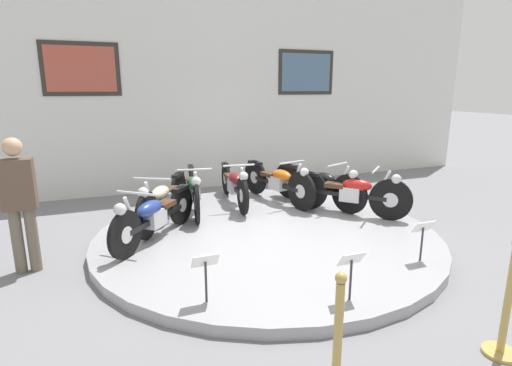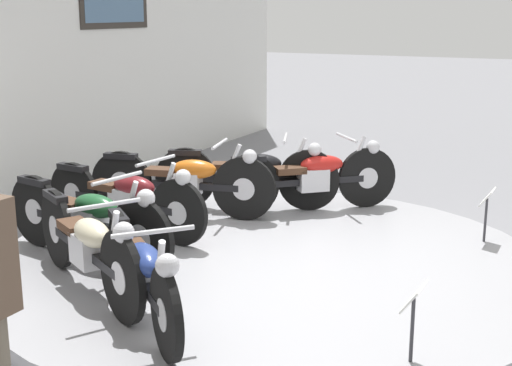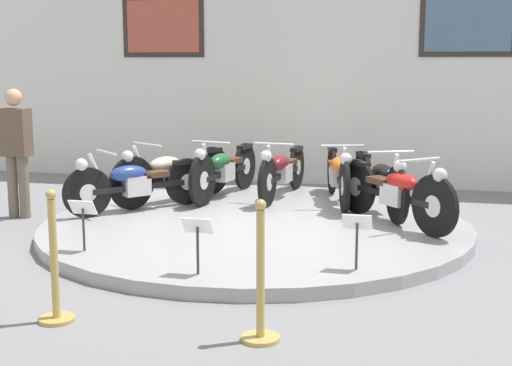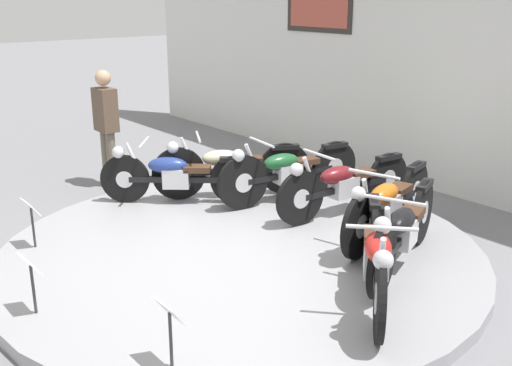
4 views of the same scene
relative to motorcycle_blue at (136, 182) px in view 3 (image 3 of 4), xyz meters
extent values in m
plane|color=slate|center=(1.57, -0.22, -0.50)|extent=(60.00, 60.00, 0.00)
cylinder|color=#99999E|center=(1.57, -0.22, -0.43)|extent=(4.91, 4.91, 0.13)
cube|color=silver|center=(1.57, 3.30, 1.79)|extent=(14.00, 0.20, 4.58)
cube|color=#2D2823|center=(-0.83, 3.19, 2.02)|extent=(1.40, 0.02, 1.00)
cube|color=#B24C3D|center=(-0.83, 3.19, 2.02)|extent=(1.24, 0.02, 0.84)
cube|color=#2D2823|center=(3.97, 3.19, 2.02)|extent=(1.40, 0.02, 1.00)
cube|color=slate|center=(3.97, 3.19, 2.02)|extent=(1.24, 0.02, 0.84)
cylinder|color=black|center=(-0.41, -0.48, -0.07)|extent=(0.43, 0.49, 0.60)
cylinder|color=silver|center=(-0.41, -0.48, -0.07)|extent=(0.19, 0.20, 0.21)
cylinder|color=black|center=(0.47, 0.55, -0.07)|extent=(0.43, 0.49, 0.60)
cylinder|color=silver|center=(0.47, 0.55, -0.07)|extent=(0.19, 0.20, 0.21)
cube|color=black|center=(0.03, 0.03, -0.07)|extent=(0.86, 0.99, 0.07)
cube|color=silver|center=(0.00, 0.00, -0.05)|extent=(0.36, 0.37, 0.24)
ellipsoid|color=navy|center=(-0.06, -0.07, 0.11)|extent=(0.48, 0.51, 0.20)
cube|color=#472D1E|center=(0.17, 0.20, 0.07)|extent=(0.36, 0.37, 0.07)
cube|color=black|center=(0.47, 0.55, 0.19)|extent=(0.31, 0.34, 0.06)
cylinder|color=silver|center=(-0.31, -0.37, 0.13)|extent=(0.20, 0.22, 0.54)
cylinder|color=silver|center=(-0.24, -0.28, 0.39)|extent=(0.43, 0.38, 0.03)
sphere|color=silver|center=(-0.45, -0.52, 0.27)|extent=(0.15, 0.15, 0.15)
cylinder|color=black|center=(-0.09, 0.10, -0.04)|extent=(0.37, 0.61, 0.67)
cylinder|color=silver|center=(-0.09, 0.10, -0.04)|extent=(0.17, 0.24, 0.23)
cylinder|color=black|center=(0.57, 1.27, -0.04)|extent=(0.37, 0.61, 0.67)
cylinder|color=silver|center=(0.57, 1.27, -0.04)|extent=(0.17, 0.24, 0.23)
cube|color=black|center=(0.24, 0.69, -0.04)|extent=(0.67, 1.12, 0.07)
cube|color=silver|center=(0.22, 0.65, -0.02)|extent=(0.33, 0.38, 0.24)
ellipsoid|color=beige|center=(0.17, 0.56, 0.14)|extent=(0.43, 0.53, 0.20)
cube|color=#472D1E|center=(0.34, 0.88, 0.10)|extent=(0.33, 0.38, 0.07)
cube|color=black|center=(0.57, 1.27, 0.25)|extent=(0.26, 0.36, 0.06)
cylinder|color=silver|center=(-0.02, 0.23, 0.16)|extent=(0.16, 0.24, 0.54)
cylinder|color=silver|center=(0.03, 0.32, 0.42)|extent=(0.49, 0.29, 0.03)
sphere|color=silver|center=(-0.12, 0.05, 0.30)|extent=(0.15, 0.15, 0.15)
cylinder|color=black|center=(0.70, 0.50, -0.04)|extent=(0.16, 0.67, 0.67)
cylinder|color=silver|center=(0.70, 0.50, -0.04)|extent=(0.10, 0.24, 0.23)
cylinder|color=black|center=(0.90, 1.83, -0.04)|extent=(0.16, 0.67, 0.67)
cylinder|color=silver|center=(0.90, 1.83, -0.04)|extent=(0.10, 0.24, 0.23)
cube|color=black|center=(0.80, 1.16, -0.04)|extent=(0.26, 1.24, 0.07)
cube|color=silver|center=(0.79, 1.12, -0.02)|extent=(0.25, 0.35, 0.24)
ellipsoid|color=#1E562D|center=(0.78, 1.02, 0.14)|extent=(0.29, 0.51, 0.20)
cube|color=#472D1E|center=(0.83, 1.38, 0.10)|extent=(0.25, 0.35, 0.07)
cube|color=black|center=(0.90, 1.83, 0.25)|extent=(0.15, 0.37, 0.06)
cylinder|color=silver|center=(0.72, 0.64, 0.16)|extent=(0.08, 0.25, 0.54)
cylinder|color=silver|center=(0.74, 0.75, 0.42)|extent=(0.54, 0.12, 0.03)
sphere|color=silver|center=(0.69, 0.44, 0.30)|extent=(0.15, 0.15, 0.15)
cylinder|color=black|center=(1.51, 0.67, -0.06)|extent=(0.11, 0.63, 0.63)
cylinder|color=silver|center=(1.51, 0.67, -0.06)|extent=(0.09, 0.23, 0.22)
cylinder|color=black|center=(1.63, 2.01, -0.06)|extent=(0.11, 0.63, 0.63)
cylinder|color=silver|center=(1.63, 2.01, -0.06)|extent=(0.09, 0.23, 0.22)
cube|color=black|center=(1.57, 1.34, -0.06)|extent=(0.19, 1.24, 0.07)
cube|color=silver|center=(1.56, 1.30, -0.04)|extent=(0.23, 0.34, 0.24)
ellipsoid|color=maroon|center=(1.56, 1.20, 0.12)|extent=(0.26, 0.50, 0.20)
cube|color=#472D1E|center=(1.59, 1.56, 0.08)|extent=(0.23, 0.34, 0.07)
cube|color=black|center=(1.63, 2.01, 0.21)|extent=(0.13, 0.37, 0.06)
cylinder|color=silver|center=(1.52, 0.81, 0.14)|extent=(0.07, 0.25, 0.54)
cylinder|color=silver|center=(1.53, 0.92, 0.40)|extent=(0.54, 0.08, 0.03)
sphere|color=silver|center=(1.50, 0.61, 0.28)|extent=(0.15, 0.15, 0.15)
cylinder|color=black|center=(2.50, 0.51, -0.04)|extent=(0.22, 0.66, 0.67)
cylinder|color=silver|center=(2.50, 0.51, -0.04)|extent=(0.12, 0.24, 0.23)
cylinder|color=black|center=(2.17, 1.82, -0.04)|extent=(0.22, 0.66, 0.67)
cylinder|color=silver|center=(2.17, 1.82, -0.04)|extent=(0.12, 0.24, 0.23)
cube|color=black|center=(2.34, 1.16, -0.04)|extent=(0.37, 1.22, 0.07)
cube|color=silver|center=(2.35, 1.12, -0.02)|extent=(0.27, 0.36, 0.24)
ellipsoid|color=#D16619|center=(2.37, 1.03, 0.14)|extent=(0.33, 0.52, 0.20)
cube|color=#472D1E|center=(2.28, 1.38, 0.10)|extent=(0.27, 0.36, 0.07)
cube|color=black|center=(2.17, 1.82, 0.25)|extent=(0.19, 0.37, 0.06)
cylinder|color=silver|center=(2.47, 0.65, 0.16)|extent=(0.10, 0.25, 0.54)
cylinder|color=silver|center=(2.44, 0.76, 0.42)|extent=(0.53, 0.16, 0.03)
sphere|color=silver|center=(2.52, 0.45, 0.30)|extent=(0.15, 0.15, 0.15)
cylinder|color=black|center=(3.15, 0.06, -0.04)|extent=(0.30, 0.64, 0.67)
cylinder|color=silver|center=(3.15, 0.06, -0.04)|extent=(0.15, 0.24, 0.23)
cylinder|color=black|center=(2.65, 1.31, -0.04)|extent=(0.30, 0.64, 0.67)
cylinder|color=silver|center=(2.65, 1.31, -0.04)|extent=(0.15, 0.24, 0.23)
cube|color=black|center=(2.90, 0.69, -0.04)|extent=(0.53, 1.18, 0.07)
cube|color=silver|center=(2.92, 0.65, -0.02)|extent=(0.31, 0.37, 0.24)
ellipsoid|color=black|center=(2.95, 0.56, 0.14)|extent=(0.38, 0.53, 0.20)
cube|color=#472D1E|center=(2.82, 0.89, 0.10)|extent=(0.31, 0.37, 0.07)
cube|color=black|center=(2.65, 1.31, 0.25)|extent=(0.23, 0.37, 0.06)
cylinder|color=silver|center=(3.10, 0.20, 0.16)|extent=(0.13, 0.25, 0.54)
cylinder|color=silver|center=(3.06, 0.30, 0.42)|extent=(0.51, 0.23, 0.03)
sphere|color=silver|center=(3.18, 0.00, 0.30)|extent=(0.15, 0.15, 0.15)
cylinder|color=black|center=(3.56, -0.46, -0.04)|extent=(0.49, 0.53, 0.66)
cylinder|color=silver|center=(3.56, -0.46, -0.04)|extent=(0.20, 0.22, 0.23)
cylinder|color=black|center=(2.65, 0.53, -0.04)|extent=(0.49, 0.53, 0.66)
cylinder|color=silver|center=(2.65, 0.53, -0.04)|extent=(0.20, 0.22, 0.23)
cube|color=black|center=(3.11, 0.03, -0.04)|extent=(0.89, 0.96, 0.07)
cube|color=silver|center=(3.14, 0.00, -0.02)|extent=(0.36, 0.37, 0.24)
ellipsoid|color=red|center=(3.20, -0.07, 0.14)|extent=(0.49, 0.50, 0.20)
cube|color=#472D1E|center=(2.96, 0.20, 0.10)|extent=(0.36, 0.37, 0.07)
cube|color=black|center=(2.65, 0.53, 0.24)|extent=(0.32, 0.33, 0.06)
cylinder|color=silver|center=(3.46, -0.36, 0.16)|extent=(0.20, 0.21, 0.54)
cylinder|color=silver|center=(3.39, -0.28, 0.42)|extent=(0.42, 0.39, 0.03)
sphere|color=silver|center=(3.60, -0.51, 0.30)|extent=(0.15, 0.15, 0.15)
cylinder|color=#333338|center=(0.24, -1.85, -0.16)|extent=(0.02, 0.02, 0.42)
cube|color=white|center=(0.24, -1.85, 0.06)|extent=(0.26, 0.11, 0.15)
cylinder|color=#333338|center=(1.57, -2.32, -0.16)|extent=(0.02, 0.02, 0.42)
cube|color=white|center=(1.57, -2.32, 0.06)|extent=(0.26, 0.11, 0.15)
cylinder|color=#333338|center=(2.89, -1.85, -0.16)|extent=(0.02, 0.02, 0.42)
cube|color=white|center=(2.89, -1.85, 0.06)|extent=(0.26, 0.11, 0.15)
cylinder|color=#6B6051|center=(-1.61, -0.15, -0.10)|extent=(0.13, 0.13, 0.79)
cylinder|color=#6B6051|center=(-1.45, -0.15, -0.10)|extent=(0.13, 0.13, 0.79)
cube|color=brown|center=(-1.53, -0.15, 0.59)|extent=(0.36, 0.22, 0.59)
sphere|color=tan|center=(-1.53, -0.15, 1.02)|extent=(0.21, 0.21, 0.21)
cylinder|color=tan|center=(0.77, -3.33, -0.48)|extent=(0.28, 0.28, 0.03)
cylinder|color=tan|center=(0.77, -3.33, -0.02)|extent=(0.06, 0.06, 0.95)
sphere|color=tan|center=(0.77, -3.33, 0.49)|extent=(0.08, 0.08, 0.08)
cylinder|color=tan|center=(2.37, -3.33, -0.48)|extent=(0.28, 0.28, 0.03)
cylinder|color=tan|center=(2.37, -3.33, -0.02)|extent=(0.06, 0.06, 0.95)
sphere|color=tan|center=(2.37, -3.33, 0.49)|extent=(0.08, 0.08, 0.08)
camera|label=1|loc=(-0.58, -5.31, 1.66)|focal=28.00mm
camera|label=2|loc=(-3.81, -2.81, 1.76)|focal=50.00mm
camera|label=3|loc=(3.49, -8.01, 1.47)|focal=50.00mm
camera|label=4|loc=(6.04, -3.66, 2.11)|focal=42.00mm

